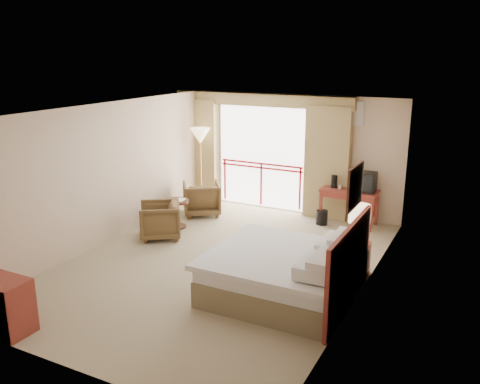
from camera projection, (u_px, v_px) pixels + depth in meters
The scene contains 28 objects.
floor at pixel (220, 263), 8.99m from camera, with size 7.00×7.00×0.00m, color gray.
ceiling at pixel (218, 110), 8.26m from camera, with size 7.00×7.00×0.00m, color white.
wall_back at pixel (294, 154), 11.62m from camera, with size 5.00×5.00×0.00m, color #CDAF93.
wall_front at pixel (63, 264), 5.63m from camera, with size 5.00×5.00×0.00m, color #CDAF93.
wall_left at pixel (105, 174), 9.72m from camera, with size 7.00×7.00×0.00m, color #CDAF93.
wall_right at pixel (365, 210), 7.52m from camera, with size 7.00×7.00×0.00m, color #CDAF93.
balcony_door at pixel (262, 157), 12.00m from camera, with size 2.40×2.40×0.00m, color white.
balcony_railing at pixel (261, 173), 12.09m from camera, with size 2.09×0.03×1.02m.
curtain_left at pixel (199, 150), 12.60m from camera, with size 1.00×0.26×2.50m, color olive.
curtain_right at pixel (327, 163), 11.15m from camera, with size 1.00×0.26×2.50m, color olive.
valance at pixel (261, 100), 11.55m from camera, with size 4.40×0.22×0.28m, color olive.
hvac_vent at pixel (352, 113), 10.76m from camera, with size 0.50×0.04×0.50m, color silver.
bed at pixel (286, 273), 7.71m from camera, with size 2.13×2.06×0.97m.
headboard at pixel (349, 268), 7.22m from camera, with size 0.06×2.10×1.30m, color maroon.
framed_art at pixel (355, 187), 6.89m from camera, with size 0.04×0.72×0.60m.
nightstand at pixel (356, 260), 8.41m from camera, with size 0.40×0.47×0.57m, color maroon.
table_lamp at pixel (360, 215), 8.25m from camera, with size 0.36×0.36×0.63m.
phone at pixel (352, 244), 8.22m from camera, with size 0.19×0.15×0.09m, color black.
desk at pixel (350, 197), 10.89m from camera, with size 1.19×0.58×0.78m.
tv at pixel (364, 182), 10.61m from camera, with size 0.46×0.37×0.42m.
coffee_maker at pixel (334, 182), 10.92m from camera, with size 0.13×0.13×0.28m, color black.
cup at pixel (340, 187), 10.84m from camera, with size 0.06×0.06×0.09m, color white.
wastebasket at pixel (322, 217), 10.97m from camera, with size 0.25×0.25×0.31m, color black.
armchair_far at pixel (202, 214), 11.69m from camera, with size 0.80×0.83×0.75m, color #4E381D.
armchair_near at pixel (161, 237), 10.24m from camera, with size 0.77×0.79×0.72m, color #4E381D.
side_table at pixel (176, 209), 10.71m from camera, with size 0.55×0.55×0.60m.
book at pixel (176, 200), 10.66m from camera, with size 0.18×0.25×0.02m, color white.
floor_lamp at pixel (200, 139), 12.03m from camera, with size 0.48×0.48×1.87m.
Camera 1 is at (4.12, -7.23, 3.63)m, focal length 38.00 mm.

